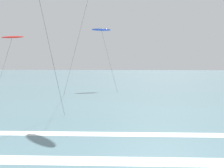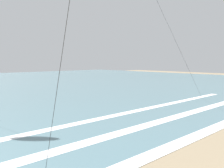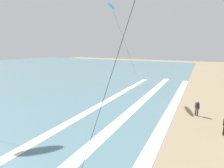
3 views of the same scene
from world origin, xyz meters
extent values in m
cube|color=white|center=(-0.05, 7.65, 0.01)|extent=(50.18, 1.00, 0.01)
cube|color=white|center=(0.00, 11.52, 0.01)|extent=(51.14, 1.04, 0.01)
cube|color=white|center=(-1.79, 15.56, 0.01)|extent=(49.11, 0.88, 0.01)
cylinder|color=black|center=(2.83, 3.04, 0.41)|extent=(0.13, 0.13, 0.82)
cylinder|color=#232328|center=(6.01, 5.02, 0.41)|extent=(0.13, 0.13, 0.82)
cylinder|color=#232328|center=(6.10, 5.20, 0.41)|extent=(0.13, 0.13, 0.82)
cylinder|color=#232328|center=(6.05, 5.11, 1.11)|extent=(0.32, 0.32, 0.58)
cylinder|color=#232328|center=(5.97, 4.94, 1.08)|extent=(0.14, 0.16, 0.56)
cylinder|color=#232328|center=(6.14, 5.27, 1.08)|extent=(0.14, 0.16, 0.56)
sphere|color=#DBB28E|center=(6.05, 5.11, 1.49)|extent=(0.21, 0.21, 0.21)
ellipsoid|color=#23A8C6|center=(9.01, 16.54, 12.20)|extent=(3.28, 1.72, 0.43)
cylinder|color=#333333|center=(13.59, 15.88, 6.10)|extent=(9.16, 1.33, 12.21)
cylinder|color=#333333|center=(-7.31, 7.84, 6.14)|extent=(0.43, 4.47, 12.28)
camera|label=1|loc=(-1.02, 0.61, 4.68)|focal=40.16mm
camera|label=2|loc=(-12.24, 0.11, 4.96)|focal=39.04mm
camera|label=3|loc=(-12.40, 5.19, 6.92)|focal=27.19mm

